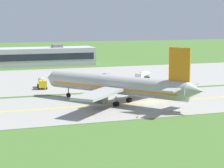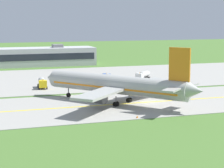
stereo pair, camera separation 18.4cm
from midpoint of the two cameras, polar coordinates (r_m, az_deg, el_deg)
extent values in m
plane|color=#47702D|center=(92.52, 4.87, -2.52)|extent=(500.00, 500.00, 0.00)
cube|color=#9E9B93|center=(92.51, 4.87, -2.49)|extent=(240.00, 28.00, 0.10)
cube|color=#9E9B93|center=(134.68, 1.72, 1.09)|extent=(140.00, 52.00, 0.10)
cube|color=yellow|center=(92.50, 4.87, -2.46)|extent=(220.00, 0.60, 0.01)
cylinder|color=#ADADA8|center=(90.33, 0.34, -0.06)|extent=(23.96, 29.34, 4.00)
cone|color=#ADADA8|center=(101.41, -8.26, 0.82)|extent=(4.60, 4.38, 3.80)
cone|color=#ADADA8|center=(81.69, 11.17, -0.89)|extent=(4.65, 4.61, 3.40)
cube|color=orange|center=(90.40, 0.34, -0.37)|extent=(22.36, 27.24, 0.36)
cube|color=#1E232D|center=(99.86, -7.33, 1.13)|extent=(3.79, 3.50, 0.70)
cube|color=#ADADA8|center=(82.27, -1.65, -1.29)|extent=(13.91, 14.09, 0.50)
cylinder|color=#47474C|center=(85.27, -1.96, -1.89)|extent=(3.90, 4.10, 2.30)
cylinder|color=black|center=(86.20, -2.82, -1.78)|extent=(1.81, 1.48, 2.10)
cube|color=#ADADA8|center=(96.43, 4.22, 0.18)|extent=(15.41, 11.60, 0.50)
cylinder|color=#47474C|center=(95.94, 2.59, -0.69)|extent=(3.90, 4.10, 2.30)
cylinder|color=black|center=(96.77, 1.78, -0.61)|extent=(1.81, 1.48, 2.10)
cube|color=orange|center=(82.38, 9.09, 2.65)|extent=(3.01, 3.73, 6.50)
cube|color=#ADADA8|center=(80.03, 8.17, -0.72)|extent=(6.00, 5.88, 0.30)
cube|color=#ADADA8|center=(85.77, 10.03, -0.13)|extent=(6.37, 5.20, 0.30)
cylinder|color=slate|center=(98.47, -5.98, -1.03)|extent=(0.24, 0.24, 1.65)
cylinder|color=black|center=(98.61, -5.97, -1.51)|extent=(0.95, 1.08, 1.10)
cylinder|color=slate|center=(87.59, 0.49, -2.22)|extent=(0.24, 0.24, 1.65)
cylinder|color=black|center=(87.53, 0.39, -2.77)|extent=(0.95, 1.08, 1.10)
cylinder|color=black|center=(87.98, 0.59, -2.71)|extent=(0.95, 1.08, 1.10)
cylinder|color=slate|center=(91.90, 2.28, -1.70)|extent=(0.24, 0.24, 1.65)
cylinder|color=black|center=(91.83, 2.18, -2.23)|extent=(0.95, 1.08, 1.10)
cylinder|color=black|center=(92.29, 2.36, -2.18)|extent=(0.95, 1.08, 1.10)
cube|color=yellow|center=(109.99, -9.42, 0.00)|extent=(2.15, 1.97, 1.80)
cube|color=#1E232D|center=(109.19, -9.40, 0.10)|extent=(1.84, 0.28, 0.81)
cylinder|color=silver|center=(112.92, -9.53, 0.35)|extent=(2.16, 4.34, 1.80)
cube|color=#383838|center=(113.07, -9.52, -0.17)|extent=(2.46, 4.37, 0.24)
cylinder|color=orange|center=(109.85, -9.43, 0.51)|extent=(0.20, 0.20, 0.18)
cylinder|color=black|center=(110.23, -8.89, -0.52)|extent=(0.38, 0.92, 0.90)
cylinder|color=black|center=(110.09, -9.92, -0.56)|extent=(0.38, 0.92, 0.90)
cylinder|color=black|center=(114.01, -9.02, -0.22)|extent=(0.38, 0.92, 0.90)
cylinder|color=black|center=(113.88, -10.07, -0.26)|extent=(0.38, 0.92, 0.90)
cube|color=silver|center=(123.61, 3.69, 1.06)|extent=(2.67, 2.69, 1.80)
cube|color=#1E232D|center=(122.89, 3.53, 1.17)|extent=(1.29, 1.47, 0.81)
cylinder|color=silver|center=(126.23, 4.32, 1.33)|extent=(4.36, 4.10, 1.80)
cube|color=#383838|center=(126.37, 4.31, 0.87)|extent=(4.55, 4.33, 0.24)
cylinder|color=orange|center=(123.48, 3.70, 1.52)|extent=(0.20, 0.20, 0.18)
cylinder|color=black|center=(123.30, 4.10, 0.55)|extent=(0.88, 0.81, 0.90)
cylinder|color=black|center=(124.21, 3.28, 0.61)|extent=(0.88, 0.81, 0.90)
cylinder|color=black|center=(126.69, 4.91, 0.76)|extent=(0.88, 0.81, 0.90)
cylinder|color=black|center=(127.61, 4.06, 0.83)|extent=(0.88, 0.81, 0.90)
cube|color=#264CA5|center=(122.17, -0.81, 0.99)|extent=(2.03, 1.83, 1.80)
cube|color=#1E232D|center=(122.85, -0.91, 1.18)|extent=(1.84, 0.15, 0.81)
cylinder|color=silver|center=(119.29, -0.39, 0.92)|extent=(1.86, 4.23, 1.80)
cube|color=#383838|center=(119.44, -0.39, 0.43)|extent=(2.16, 4.23, 0.24)
cylinder|color=orange|center=(122.04, -0.81, 1.45)|extent=(0.20, 0.20, 0.18)
cylinder|color=black|center=(122.03, -1.25, 0.48)|extent=(0.31, 0.90, 0.90)
cylinder|color=black|center=(122.60, -0.36, 0.52)|extent=(0.31, 0.90, 0.90)
cylinder|color=black|center=(118.38, -0.75, 0.22)|extent=(0.31, 0.90, 0.90)
cylinder|color=black|center=(119.00, 0.21, 0.27)|extent=(0.31, 0.90, 0.90)
cube|color=#B2B2B7|center=(166.84, -10.66, 3.63)|extent=(47.48, 12.31, 7.01)
cube|color=#1E232D|center=(160.69, -10.36, 3.57)|extent=(45.58, 0.10, 2.52)
cube|color=slate|center=(168.07, -7.48, 5.15)|extent=(4.00, 4.00, 1.20)
cone|color=orange|center=(77.74, 3.38, -4.46)|extent=(0.44, 0.44, 0.60)
camera|label=1|loc=(0.09, -90.06, -0.01)|focal=67.50mm
camera|label=2|loc=(0.09, 89.94, 0.01)|focal=67.50mm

